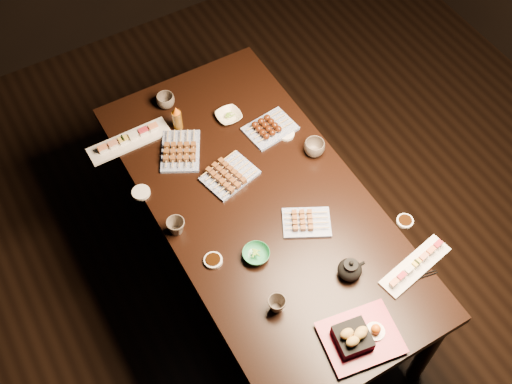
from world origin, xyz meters
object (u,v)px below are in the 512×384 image
(edamame_bowl_cream, at_px, (229,116))
(teacup_far_left, at_px, (176,227))
(teacup_near_left, at_px, (277,305))
(tempura_tray, at_px, (362,334))
(sushi_platter_near, at_px, (416,264))
(teacup_mid_right, at_px, (314,148))
(dining_table, at_px, (261,244))
(edamame_bowl_green, at_px, (256,255))
(yakitori_plate_right, at_px, (307,220))
(condiment_bottle, at_px, (177,118))
(teapot, at_px, (350,268))
(yakitori_plate_center, at_px, (230,173))
(yakitori_plate_left, at_px, (180,148))
(sushi_platter_far, at_px, (129,139))
(teacup_far_right, at_px, (166,101))

(edamame_bowl_cream, relative_size, teacup_far_left, 1.49)
(edamame_bowl_cream, xyz_separation_m, teacup_near_left, (-0.32, -0.98, 0.02))
(tempura_tray, bearing_deg, sushi_platter_near, 30.38)
(teacup_mid_right, height_order, teacup_far_left, teacup_mid_right)
(dining_table, height_order, teacup_far_left, teacup_far_left)
(teacup_mid_right, bearing_deg, teacup_near_left, -133.59)
(edamame_bowl_green, bearing_deg, yakitori_plate_right, 6.72)
(condiment_bottle, bearing_deg, yakitori_plate_right, -72.54)
(edamame_bowl_green, relative_size, teapot, 0.97)
(yakitori_plate_center, height_order, teacup_far_left, teacup_far_left)
(yakitori_plate_center, height_order, yakitori_plate_left, yakitori_plate_left)
(sushi_platter_far, xyz_separation_m, edamame_bowl_cream, (0.49, -0.11, -0.01))
(yakitori_plate_right, relative_size, edamame_bowl_cream, 1.72)
(yakitori_plate_right, relative_size, yakitori_plate_left, 0.85)
(sushi_platter_near, relative_size, yakitori_plate_center, 1.49)
(yakitori_plate_right, distance_m, tempura_tray, 0.57)
(dining_table, bearing_deg, condiment_bottle, 90.29)
(yakitori_plate_center, bearing_deg, teacup_near_left, -116.30)
(teacup_far_right, bearing_deg, edamame_bowl_green, -92.38)
(teacup_mid_right, bearing_deg, yakitori_plate_right, -127.66)
(dining_table, distance_m, edamame_bowl_green, 0.48)
(dining_table, bearing_deg, teapot, -87.04)
(edamame_bowl_green, xyz_separation_m, teacup_far_right, (0.04, 0.97, 0.02))
(yakitori_plate_center, xyz_separation_m, teacup_far_right, (-0.06, 0.54, 0.01))
(teacup_near_left, relative_size, teacup_far_left, 0.92)
(sushi_platter_near, relative_size, condiment_bottle, 2.45)
(sushi_platter_far, distance_m, condiment_bottle, 0.25)
(yakitori_plate_right, bearing_deg, condiment_bottle, 135.45)
(yakitori_plate_center, height_order, teacup_mid_right, teacup_mid_right)
(teacup_near_left, height_order, teacup_far_right, teacup_far_right)
(yakitori_plate_left, distance_m, teacup_far_left, 0.44)
(sushi_platter_near, xyz_separation_m, teacup_far_right, (-0.51, 1.34, 0.01))
(dining_table, xyz_separation_m, sushi_platter_far, (-0.37, 0.62, 0.40))
(dining_table, height_order, teacup_mid_right, teacup_mid_right)
(dining_table, xyz_separation_m, teacup_far_left, (-0.40, 0.06, 0.41))
(yakitori_plate_right, xyz_separation_m, edamame_bowl_green, (-0.27, -0.03, -0.01))
(yakitori_plate_right, bearing_deg, teapot, -58.43)
(yakitori_plate_right, bearing_deg, yakitori_plate_center, 141.49)
(edamame_bowl_cream, distance_m, tempura_tray, 1.27)
(yakitori_plate_left, relative_size, teacup_far_left, 3.01)
(sushi_platter_far, bearing_deg, teacup_far_left, 87.36)
(teacup_near_left, bearing_deg, teapot, -3.23)
(yakitori_plate_left, bearing_deg, teapot, -132.44)
(tempura_tray, distance_m, teacup_near_left, 0.35)
(yakitori_plate_center, bearing_deg, teacup_far_left, -171.09)
(edamame_bowl_green, bearing_deg, teacup_near_left, -100.79)
(teapot, bearing_deg, condiment_bottle, 110.76)
(dining_table, relative_size, sushi_platter_far, 4.48)
(sushi_platter_near, relative_size, edamame_bowl_cream, 2.91)
(dining_table, distance_m, yakitori_plate_left, 0.63)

